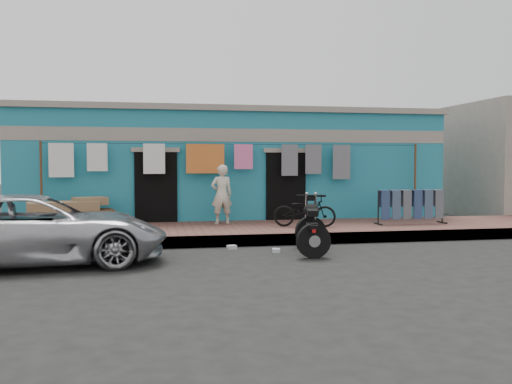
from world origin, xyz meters
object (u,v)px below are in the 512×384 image
seated_person (222,194)px  bicycle (304,207)px  car (38,229)px  motorcycle (312,224)px  charpoy (72,213)px  jeans_rack (411,206)px

seated_person → bicycle: seated_person is taller
car → motorcycle: size_ratio=2.47×
bicycle → seated_person: bearing=79.4°
seated_person → charpoy: 3.67m
seated_person → jeans_rack: 4.84m
car → seated_person: bearing=-51.4°
bicycle → charpoy: 5.63m
car → bicycle: car is taller
car → seated_person: seated_person is taller
seated_person → charpoy: bearing=-7.1°
charpoy → jeans_rack: 8.44m
charpoy → jeans_rack: jeans_rack is taller
car → jeans_rack: (8.46, 2.77, 0.05)m
charpoy → car: bearing=-91.1°
car → bicycle: 6.20m
car → motorcycle: (5.14, 0.42, -0.08)m
motorcycle → charpoy: 6.00m
jeans_rack → charpoy: bearing=174.2°
bicycle → motorcycle: (-0.47, -2.23, -0.17)m
seated_person → motorcycle: 3.56m
seated_person → charpoy: seated_person is taller
seated_person → motorcycle: seated_person is taller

